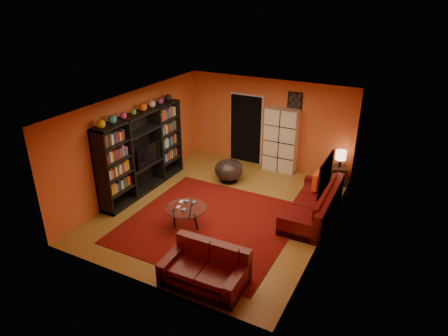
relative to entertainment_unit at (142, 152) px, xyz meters
The scene contains 20 objects.
floor 2.51m from the entertainment_unit, ahead, with size 6.00×6.00×0.00m, color brown.
ceiling 2.75m from the entertainment_unit, ahead, with size 6.00×6.00×0.00m, color white.
wall_back 3.77m from the entertainment_unit, 52.83° to the left, with size 6.00×6.00×0.00m, color #CE5A2D.
wall_front 3.77m from the entertainment_unit, 52.83° to the right, with size 6.00×6.00×0.00m, color #CE5A2D.
wall_left 0.34m from the entertainment_unit, behind, with size 6.00×6.00×0.00m, color #CE5A2D.
wall_right 4.78m from the entertainment_unit, ahead, with size 6.00×6.00×0.00m, color #CE5A2D.
rug 2.69m from the entertainment_unit, 16.42° to the right, with size 3.60×3.60×0.01m, color #510A09.
doorway 3.35m from the entertainment_unit, 61.98° to the left, with size 0.95×0.10×2.04m, color black.
wall_art_right 4.80m from the entertainment_unit, ahead, with size 0.03×1.00×0.70m, color black.
wall_art_back 4.36m from the entertainment_unit, 44.57° to the left, with size 0.42×0.03×0.52m, color black.
entertainment_unit is the anchor object (origin of this frame).
tv 0.11m from the entertainment_unit, 56.11° to the left, with size 0.12×0.93×0.54m, color black.
sofa 4.54m from the entertainment_unit, ahead, with size 1.00×2.36×0.85m.
loveseat 4.13m from the entertainment_unit, 36.60° to the right, with size 1.51×0.93×0.85m.
throw_pillow 4.44m from the entertainment_unit, 17.27° to the left, with size 0.12×0.42×0.42m, color #F3561B.
coffee_table 2.28m from the entertainment_unit, 27.47° to the right, with size 0.93×0.93×0.46m.
storage_cabinet 3.93m from the entertainment_unit, 45.45° to the left, with size 0.93×0.41×1.85m, color silver.
bowl_chair 2.39m from the entertainment_unit, 39.06° to the left, with size 0.78×0.78×0.63m.
side_table 5.29m from the entertainment_unit, 30.72° to the left, with size 0.40×0.40×0.50m, color black.
table_lamp 5.23m from the entertainment_unit, 30.72° to the left, with size 0.28×0.28×0.47m.
Camera 1 is at (3.94, -7.45, 4.96)m, focal length 32.00 mm.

